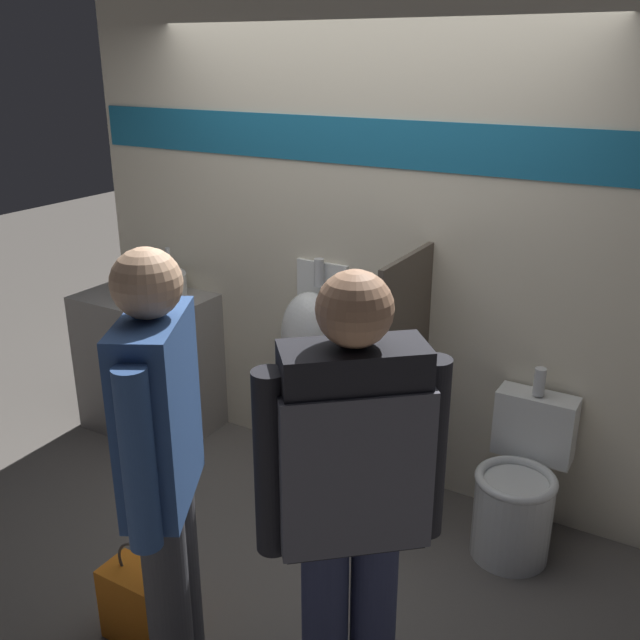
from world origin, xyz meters
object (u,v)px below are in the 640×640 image
Objects in this scene: urinal_near_counter at (311,335)px; person_in_vest at (351,493)px; sink_basin at (155,284)px; toilet at (518,492)px; shopping_bag at (141,605)px; cell_phone at (160,307)px; person_with_lanyard at (163,468)px.

person_in_vest reaches higher than urinal_near_counter.
sink_basin is 0.32× the size of urinal_near_counter.
toilet is 1.83m from shopping_bag.
cell_phone is 0.15× the size of toilet.
shopping_bag is at bearing -130.14° from toilet.
person_in_vest is (2.16, -1.42, 0.04)m from sink_basin.
person_with_lanyard reaches higher than sink_basin.
sink_basin is at bearing 14.92° from person_with_lanyard.
sink_basin is 0.23× the size of person_with_lanyard.
toilet is 1.89× the size of shopping_bag.
cell_phone is 1.82m from shopping_bag.
person_with_lanyard reaches higher than toilet.
toilet is at bearing 2.26° from cell_phone.
cell_phone reaches higher than toilet.
person_in_vest is 0.69m from person_with_lanyard.
shopping_bag is (-1.18, -1.40, -0.15)m from toilet.
person_in_vest is (1.06, -1.50, 0.19)m from urinal_near_counter.
cell_phone is 2.34m from person_in_vest.
person_in_vest is at bearing -33.38° from sink_basin.
cell_phone is 0.11× the size of urinal_near_counter.
sink_basin is 1.11m from urinal_near_counter.
person_with_lanyard reaches higher than shopping_bag.
urinal_near_counter reaches higher than toilet.
urinal_near_counter reaches higher than shopping_bag.
sink_basin reaches higher than toilet.
cell_phone is at bearing -40.88° from sink_basin.
toilet is 1.53m from person_in_vest.
person_in_vest is at bearing -54.76° from urinal_near_counter.
person_in_vest is at bearing -106.60° from person_with_lanyard.
toilet is at bearing -59.64° from person_with_lanyard.
cell_phone is 0.29× the size of shopping_bag.
sink_basin is at bearing 178.07° from toilet.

